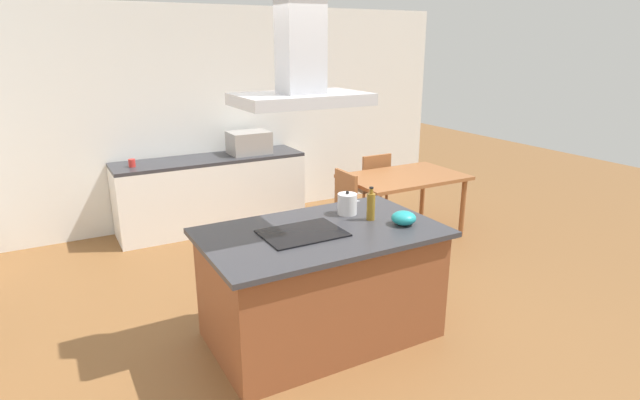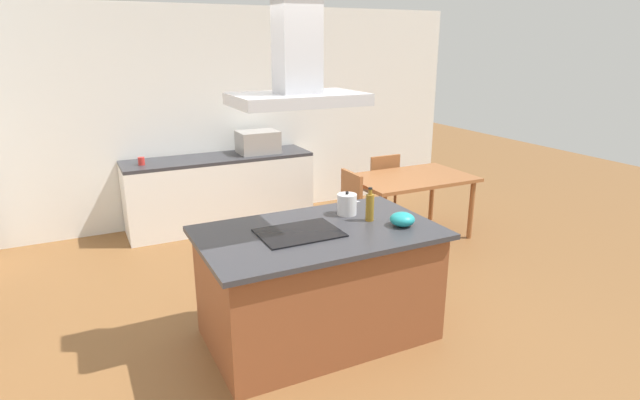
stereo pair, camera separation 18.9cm
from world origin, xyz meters
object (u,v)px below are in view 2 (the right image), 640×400
(mixing_bowl, at_px, (402,219))
(dining_table, at_px, (411,183))
(chair_facing_back_wall, at_px, (380,183))
(tea_kettle, at_px, (347,204))
(cooktop, at_px, (299,233))
(countertop_microwave, at_px, (258,142))
(coffee_mug_red, at_px, (141,161))
(chair_at_left_end, at_px, (343,207))
(range_hood, at_px, (297,67))
(olive_oil_bottle, at_px, (370,207))

(mixing_bowl, xyz_separation_m, dining_table, (1.32, 1.68, -0.29))
(chair_facing_back_wall, bearing_deg, mixing_bowl, -119.42)
(dining_table, bearing_deg, tea_kettle, -141.51)
(cooktop, bearing_deg, dining_table, 35.12)
(countertop_microwave, bearing_deg, cooktop, -103.90)
(cooktop, bearing_deg, coffee_mug_red, 104.40)
(chair_at_left_end, bearing_deg, range_hood, -128.82)
(dining_table, xyz_separation_m, range_hood, (-2.11, -1.48, 1.43))
(tea_kettle, distance_m, mixing_bowl, 0.50)
(cooktop, height_order, chair_facing_back_wall, cooktop)
(tea_kettle, xyz_separation_m, dining_table, (1.57, 1.25, -0.32))
(tea_kettle, relative_size, chair_facing_back_wall, 0.24)
(chair_at_left_end, bearing_deg, tea_kettle, -117.73)
(chair_facing_back_wall, bearing_deg, dining_table, -90.00)
(dining_table, distance_m, chair_facing_back_wall, 0.68)
(coffee_mug_red, relative_size, chair_at_left_end, 0.10)
(countertop_microwave, bearing_deg, chair_at_left_end, -71.02)
(tea_kettle, distance_m, chair_facing_back_wall, 2.52)
(countertop_microwave, bearing_deg, chair_facing_back_wall, -27.66)
(cooktop, xyz_separation_m, mixing_bowl, (0.78, -0.20, 0.05))
(countertop_microwave, bearing_deg, coffee_mug_red, -178.23)
(coffee_mug_red, xyz_separation_m, chair_at_left_end, (1.92, -1.35, -0.44))
(olive_oil_bottle, bearing_deg, mixing_bowl, -53.18)
(mixing_bowl, relative_size, chair_facing_back_wall, 0.22)
(countertop_microwave, relative_size, coffee_mug_red, 5.56)
(olive_oil_bottle, distance_m, coffee_mug_red, 3.13)
(tea_kettle, bearing_deg, chair_facing_back_wall, 50.62)
(tea_kettle, relative_size, coffee_mug_red, 2.36)
(tea_kettle, distance_m, countertop_microwave, 2.65)
(olive_oil_bottle, bearing_deg, coffee_mug_red, 115.60)
(mixing_bowl, height_order, coffee_mug_red, mixing_bowl)
(range_hood, bearing_deg, olive_oil_bottle, 1.64)
(countertop_microwave, xyz_separation_m, dining_table, (1.40, -1.40, -0.37))
(tea_kettle, bearing_deg, chair_at_left_end, 62.27)
(countertop_microwave, relative_size, range_hood, 0.56)
(tea_kettle, relative_size, chair_at_left_end, 0.24)
(cooktop, bearing_deg, chair_facing_back_wall, 45.54)
(coffee_mug_red, xyz_separation_m, range_hood, (0.73, -2.84, 1.16))
(chair_at_left_end, bearing_deg, mixing_bowl, -103.66)
(cooktop, xyz_separation_m, coffee_mug_red, (-0.73, 2.84, 0.04))
(cooktop, height_order, countertop_microwave, countertop_microwave)
(olive_oil_bottle, height_order, range_hood, range_hood)
(countertop_microwave, xyz_separation_m, chair_facing_back_wall, (1.40, -0.73, -0.53))
(cooktop, bearing_deg, tea_kettle, 23.46)
(cooktop, relative_size, chair_at_left_end, 0.67)
(dining_table, bearing_deg, olive_oil_bottle, -135.41)
(tea_kettle, height_order, range_hood, range_hood)
(mixing_bowl, distance_m, coffee_mug_red, 3.39)
(countertop_microwave, xyz_separation_m, range_hood, (-0.71, -2.88, 1.06))
(tea_kettle, xyz_separation_m, chair_facing_back_wall, (1.57, 1.92, -0.48))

